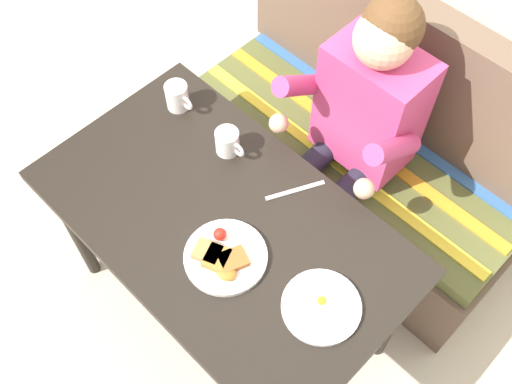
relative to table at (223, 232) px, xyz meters
name	(u,v)px	position (x,y,z in m)	size (l,w,h in m)	color
ground_plane	(230,307)	(0.00, 0.00, -0.65)	(8.00, 8.00, 0.00)	beige
table	(223,232)	(0.00, 0.00, 0.00)	(1.20, 0.70, 0.73)	black
couch	(360,154)	(0.00, 0.76, -0.32)	(1.44, 0.56, 1.00)	brown
person	(357,121)	(0.05, 0.59, 0.09)	(0.45, 0.61, 1.21)	#C03A6E
plate_breakfast	(224,256)	(0.10, -0.09, 0.10)	(0.25, 0.25, 0.05)	white
plate_eggs	(321,306)	(0.41, 0.00, 0.09)	(0.23, 0.23, 0.04)	white
coffee_mug	(228,142)	(-0.18, 0.20, 0.13)	(0.12, 0.08, 0.09)	white
coffee_mug_second	(177,96)	(-0.44, 0.21, 0.13)	(0.12, 0.08, 0.10)	white
knife	(295,190)	(0.09, 0.24, 0.08)	(0.01, 0.20, 0.01)	silver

